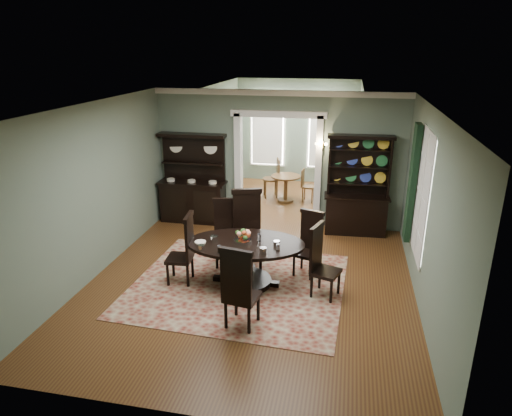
{
  "coord_description": "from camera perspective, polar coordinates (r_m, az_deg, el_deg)",
  "views": [
    {
      "loc": [
        1.5,
        -6.77,
        3.89
      ],
      "look_at": [
        -0.01,
        0.6,
        1.19
      ],
      "focal_mm": 32.0,
      "sensor_mm": 36.0,
      "label": 1
    }
  ],
  "objects": [
    {
      "name": "chair_end_right",
      "position": [
        7.45,
        8.07,
        -6.34
      ],
      "size": [
        0.55,
        0.56,
        1.22
      ],
      "rotation": [
        0.0,
        0.0,
        -1.9
      ],
      "color": "black",
      "rests_on": "rug"
    },
    {
      "name": "chair_far_mid",
      "position": [
        8.36,
        -1.07,
        -2.27
      ],
      "size": [
        0.67,
        0.65,
        1.44
      ],
      "rotation": [
        0.0,
        0.0,
        3.47
      ],
      "color": "black",
      "rests_on": "rug"
    },
    {
      "name": "parlor_chair_left",
      "position": [
        12.26,
        2.2,
        3.93
      ],
      "size": [
        0.48,
        0.47,
        1.04
      ],
      "rotation": [
        0.0,
        0.0,
        1.87
      ],
      "color": "#4F3216",
      "rests_on": "parlor_floor"
    },
    {
      "name": "parlor_table",
      "position": [
        11.91,
        3.73,
        2.92
      ],
      "size": [
        0.76,
        0.76,
        0.7
      ],
      "color": "#4F3216",
      "rests_on": "parlor_floor"
    },
    {
      "name": "sideboard",
      "position": [
        10.62,
        -7.86,
        2.1
      ],
      "size": [
        1.55,
        0.56,
        2.03
      ],
      "rotation": [
        0.0,
        0.0,
        0.01
      ],
      "color": "black",
      "rests_on": "floor"
    },
    {
      "name": "chair_near",
      "position": [
        6.5,
        -2.16,
        -9.81
      ],
      "size": [
        0.55,
        0.53,
        1.3
      ],
      "rotation": [
        0.0,
        0.0,
        -0.18
      ],
      "color": "black",
      "rests_on": "rug"
    },
    {
      "name": "room",
      "position": [
        7.35,
        -0.82,
        1.38
      ],
      "size": [
        5.51,
        6.01,
        3.01
      ],
      "color": "brown",
      "rests_on": "ground"
    },
    {
      "name": "dining_table",
      "position": [
        7.73,
        -1.3,
        -5.93
      ],
      "size": [
        2.09,
        2.0,
        0.78
      ],
      "rotation": [
        0.0,
        0.0,
        0.1
      ],
      "color": "black",
      "rests_on": "rug"
    },
    {
      "name": "chair_end_left",
      "position": [
        7.84,
        -8.87,
        -4.88
      ],
      "size": [
        0.48,
        0.5,
        1.25
      ],
      "rotation": [
        0.0,
        0.0,
        1.67
      ],
      "color": "black",
      "rests_on": "rug"
    },
    {
      "name": "chair_far_left",
      "position": [
        8.48,
        -3.76,
        -2.75
      ],
      "size": [
        0.55,
        0.53,
        1.25
      ],
      "rotation": [
        0.0,
        0.0,
        3.38
      ],
      "color": "black",
      "rests_on": "rug"
    },
    {
      "name": "rug",
      "position": [
        7.96,
        -2.22,
        -9.51
      ],
      "size": [
        3.67,
        3.26,
        0.01
      ],
      "primitive_type": "cube",
      "rotation": [
        0.0,
        0.0,
        -0.04
      ],
      "color": "maroon",
      "rests_on": "floor"
    },
    {
      "name": "chair_far_right",
      "position": [
        8.14,
        6.69,
        -4.14
      ],
      "size": [
        0.54,
        0.53,
        1.17
      ],
      "rotation": [
        0.0,
        0.0,
        2.8
      ],
      "color": "black",
      "rests_on": "rug"
    },
    {
      "name": "parlor_chair_right",
      "position": [
        11.97,
        6.3,
        2.93
      ],
      "size": [
        0.37,
        0.36,
        0.85
      ],
      "rotation": [
        0.0,
        0.0,
        -1.68
      ],
      "color": "#4F3216",
      "rests_on": "parlor_floor"
    },
    {
      "name": "doorway_trim",
      "position": [
        10.14,
        2.77,
        6.75
      ],
      "size": [
        2.08,
        0.25,
        2.57
      ],
      "color": "silver",
      "rests_on": "floor"
    },
    {
      "name": "parlor",
      "position": [
        12.62,
        4.57,
        8.81
      ],
      "size": [
        3.51,
        3.5,
        3.01
      ],
      "color": "brown",
      "rests_on": "ground"
    },
    {
      "name": "right_window",
      "position": [
        8.12,
        19.52,
        2.18
      ],
      "size": [
        0.15,
        1.47,
        2.12
      ],
      "color": "white",
      "rests_on": "wall_right"
    },
    {
      "name": "welsh_dresser",
      "position": [
        10.03,
        12.46,
        1.16
      ],
      "size": [
        1.4,
        0.58,
        2.14
      ],
      "rotation": [
        0.0,
        0.0,
        0.06
      ],
      "color": "black",
      "rests_on": "floor"
    },
    {
      "name": "centerpiece",
      "position": [
        7.61,
        -1.72,
        -3.81
      ],
      "size": [
        1.47,
        0.95,
        0.24
      ],
      "color": "white",
      "rests_on": "dining_table"
    },
    {
      "name": "wall_sconce",
      "position": [
        9.84,
        8.18,
        7.78
      ],
      "size": [
        0.27,
        0.21,
        0.21
      ],
      "color": "#AC792D",
      "rests_on": "back_wall_right"
    }
  ]
}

